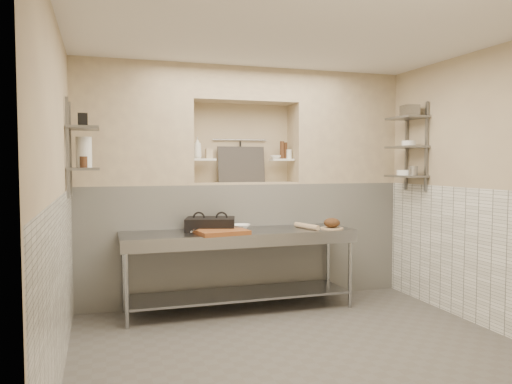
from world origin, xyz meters
name	(u,v)px	position (x,y,z in m)	size (l,w,h in m)	color
floor	(297,350)	(0.00, 0.00, -0.05)	(4.00, 3.90, 0.10)	#524D49
ceiling	(298,28)	(0.00, 0.00, 2.85)	(4.00, 3.90, 0.10)	silver
wall_left	(52,196)	(-2.05, 0.00, 1.40)	(0.10, 3.90, 2.80)	tan
wall_right	(484,188)	(2.05, 0.00, 1.40)	(0.10, 3.90, 2.80)	tan
wall_back	(238,183)	(0.00, 2.00, 1.40)	(4.00, 0.10, 2.80)	tan
wall_front	(444,213)	(0.00, -2.00, 1.40)	(4.00, 0.10, 2.80)	tan
backwall_lower	(244,240)	(0.00, 1.75, 0.70)	(4.00, 0.40, 1.40)	white
alcove_sill	(244,183)	(0.00, 1.75, 1.41)	(1.30, 0.40, 0.02)	tan
backwall_pillar_left	(132,124)	(-1.33, 1.75, 2.10)	(1.35, 0.40, 1.40)	tan
backwall_pillar_right	(341,129)	(1.33, 1.75, 2.10)	(1.35, 0.40, 1.40)	tan
backwall_header	(244,86)	(0.00, 1.75, 2.60)	(1.30, 0.40, 0.40)	tan
wainscot_left	(62,285)	(-1.99, 0.00, 0.70)	(0.02, 3.90, 1.40)	white
wainscot_right	(477,257)	(1.99, 0.00, 0.70)	(0.02, 3.90, 1.40)	white
alcove_shelf_left	(204,160)	(-0.50, 1.75, 1.70)	(0.28, 0.16, 0.03)	white
alcove_shelf_right	(282,160)	(0.50, 1.75, 1.70)	(0.28, 0.16, 0.03)	white
utensil_rail	(240,140)	(0.00, 1.92, 1.95)	(0.02, 0.02, 0.70)	gray
hanging_steel	(240,153)	(0.00, 1.90, 1.78)	(0.02, 0.02, 0.30)	black
splash_panel	(241,165)	(0.00, 1.85, 1.64)	(0.60, 0.02, 0.45)	#383330
shelf_rail_left_a	(70,149)	(-1.98, 1.25, 1.80)	(0.03, 0.03, 0.95)	slate
shelf_rail_left_b	(68,148)	(-1.98, 0.85, 1.80)	(0.03, 0.03, 0.95)	slate
wall_shelf_left_lower	(84,169)	(-1.84, 1.05, 1.60)	(0.30, 0.50, 0.03)	slate
wall_shelf_left_upper	(83,128)	(-1.84, 1.05, 2.00)	(0.30, 0.50, 0.03)	slate
shelf_rail_right_a	(406,148)	(1.98, 1.25, 1.85)	(0.03, 0.03, 1.05)	slate
shelf_rail_right_b	(426,147)	(1.98, 0.85, 1.85)	(0.03, 0.03, 1.05)	slate
wall_shelf_right_lower	(406,176)	(1.84, 1.05, 1.50)	(0.30, 0.50, 0.03)	slate
wall_shelf_right_mid	(407,147)	(1.84, 1.05, 1.85)	(0.30, 0.50, 0.03)	slate
wall_shelf_right_upper	(407,118)	(1.84, 1.05, 2.20)	(0.30, 0.50, 0.03)	slate
prep_table	(239,254)	(-0.21, 1.18, 0.64)	(2.60, 0.70, 0.90)	gray
panini_press	(210,224)	(-0.52, 1.30, 0.97)	(0.63, 0.52, 0.15)	black
cutting_board	(222,232)	(-0.46, 0.99, 0.92)	(0.52, 0.37, 0.05)	brown
knife_blade	(231,228)	(-0.32, 1.13, 0.95)	(0.26, 0.03, 0.01)	gray
tongs	(194,230)	(-0.76, 0.97, 0.96)	(0.02, 0.02, 0.23)	gray
mixing_bowl	(241,227)	(-0.15, 1.34, 0.93)	(0.22, 0.22, 0.05)	white
rolling_pin	(307,226)	(0.58, 1.13, 0.93)	(0.06, 0.06, 0.40)	tan
bread_board	(332,228)	(0.85, 1.03, 0.91)	(0.27, 0.27, 0.02)	tan
bread_loaf	(332,223)	(0.85, 1.03, 0.97)	(0.19, 0.19, 0.11)	#4C2D19
bottle_soap	(197,148)	(-0.58, 1.71, 1.84)	(0.10, 0.10, 0.25)	white
jar_alcove	(209,154)	(-0.42, 1.80, 1.77)	(0.08, 0.08, 0.12)	tan
bowl_alcove	(275,157)	(0.41, 1.74, 1.73)	(0.14, 0.14, 0.04)	white
condiment_a	(285,151)	(0.56, 1.78, 1.82)	(0.06, 0.06, 0.21)	#422615
condiment_b	(282,150)	(0.50, 1.74, 1.82)	(0.05, 0.05, 0.22)	#422615
condiment_c	(289,154)	(0.60, 1.75, 1.77)	(0.07, 0.07, 0.12)	white
jug_left	(84,152)	(-1.84, 1.17, 1.77)	(0.15, 0.15, 0.31)	white
jar_left	(84,162)	(-1.84, 0.98, 1.67)	(0.07, 0.07, 0.11)	#422615
box_left_upper	(83,120)	(-1.84, 1.00, 2.08)	(0.09, 0.09, 0.13)	black
bowl_right	(405,173)	(1.84, 1.07, 1.54)	(0.21, 0.21, 0.06)	white
canister_right	(413,171)	(1.84, 0.91, 1.57)	(0.11, 0.11, 0.11)	gray
bowl_right_mid	(409,143)	(1.84, 1.00, 1.89)	(0.17, 0.17, 0.06)	white
basket_right	(410,111)	(1.84, 1.00, 2.28)	(0.17, 0.21, 0.13)	gray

